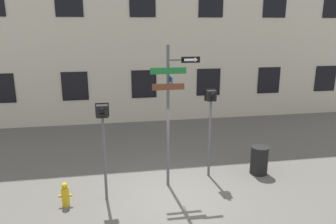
{
  "coord_description": "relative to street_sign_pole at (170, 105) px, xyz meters",
  "views": [
    {
      "loc": [
        -1.68,
        -8.6,
        4.94
      ],
      "look_at": [
        -0.02,
        0.75,
        2.4
      ],
      "focal_mm": 35.0,
      "sensor_mm": 36.0,
      "label": 1
    }
  ],
  "objects": [
    {
      "name": "ground_plane",
      "position": [
        -0.05,
        -0.74,
        -2.63
      ],
      "size": [
        60.0,
        60.0,
        0.0
      ],
      "primitive_type": "plane",
      "color": "#595651"
    },
    {
      "name": "building_facade",
      "position": [
        -0.05,
        7.49,
        3.38
      ],
      "size": [
        24.0,
        0.63,
        12.02
      ],
      "color": "beige",
      "rests_on": "ground_plane"
    },
    {
      "name": "street_sign_pole",
      "position": [
        0.0,
        0.0,
        0.0
      ],
      "size": [
        1.48,
        0.72,
        4.39
      ],
      "color": "#4C4C51",
      "rests_on": "ground_plane"
    },
    {
      "name": "pedestrian_signal_left",
      "position": [
        -2.0,
        -0.55,
        -0.42
      ],
      "size": [
        0.37,
        0.4,
        2.86
      ],
      "color": "#4C4C51",
      "rests_on": "ground_plane"
    },
    {
      "name": "pedestrian_signal_right",
      "position": [
        1.39,
        0.43,
        -0.38
      ],
      "size": [
        0.35,
        0.4,
        2.96
      ],
      "color": "#4C4C51",
      "rests_on": "ground_plane"
    },
    {
      "name": "fire_hydrant",
      "position": [
        -3.13,
        -0.71,
        -2.29
      ],
      "size": [
        0.37,
        0.21,
        0.7
      ],
      "color": "gold",
      "rests_on": "ground_plane"
    },
    {
      "name": "trash_bin",
      "position": [
        3.13,
        0.29,
        -2.15
      ],
      "size": [
        0.62,
        0.62,
        0.97
      ],
      "color": "black",
      "rests_on": "ground_plane"
    }
  ]
}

